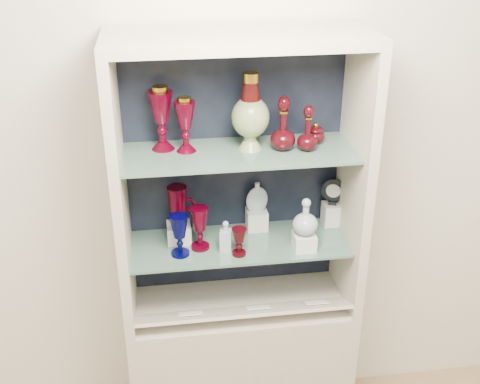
{
  "coord_description": "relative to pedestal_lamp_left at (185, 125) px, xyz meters",
  "views": [
    {
      "loc": [
        -0.31,
        -0.64,
        2.39
      ],
      "look_at": [
        0.0,
        1.53,
        1.3
      ],
      "focal_mm": 45.0,
      "sensor_mm": 36.0,
      "label": 1
    }
  ],
  "objects": [
    {
      "name": "label_card_2",
      "position": [
        -0.02,
        -0.17,
        -0.79
      ],
      "size": [
        0.1,
        0.06,
        0.03
      ],
      "primitive_type": "cube",
      "rotation": [
        -0.44,
        0.0,
        0.0
      ],
      "color": "white",
      "rests_on": "label_ledge"
    },
    {
      "name": "label_ledge",
      "position": [
        0.21,
        -0.17,
        -0.8
      ],
      "size": [
        0.92,
        0.17,
        0.09
      ],
      "primitive_type": "cube",
      "rotation": [
        -0.44,
        0.0,
        0.0
      ],
      "color": "beige",
      "rests_on": "cabinet_base"
    },
    {
      "name": "flat_flask",
      "position": [
        0.3,
        0.07,
        -0.37
      ],
      "size": [
        0.1,
        0.06,
        0.14
      ],
      "primitive_type": null,
      "rotation": [
        0.0,
        0.0,
        0.18
      ],
      "color": "silver",
      "rests_on": "riser_flat_flask"
    },
    {
      "name": "cabinet_top_cap",
      "position": [
        0.21,
        -0.06,
        0.34
      ],
      "size": [
        1.0,
        0.4,
        0.04
      ],
      "primitive_type": "cube",
      "color": "beige",
      "rests_on": "cabinet_side_left"
    },
    {
      "name": "clear_round_decanter",
      "position": [
        0.47,
        -0.12,
        -0.38
      ],
      "size": [
        0.13,
        0.13,
        0.16
      ],
      "primitive_type": null,
      "rotation": [
        0.0,
        0.0,
        -0.24
      ],
      "color": "#9CA8B8",
      "rests_on": "riser_clear_round_decanter"
    },
    {
      "name": "pedestal_lamp_right",
      "position": [
        -0.09,
        0.04,
        0.02
      ],
      "size": [
        0.12,
        0.12,
        0.26
      ],
      "primitive_type": null,
      "rotation": [
        0.0,
        0.0,
        0.23
      ],
      "color": "#4B0013",
      "rests_on": "shelf_upper"
    },
    {
      "name": "lidded_bowl",
      "position": [
        0.53,
        0.01,
        -0.07
      ],
      "size": [
        0.09,
        0.09,
        0.09
      ],
      "primitive_type": null,
      "rotation": [
        0.0,
        0.0,
        0.1
      ],
      "color": "#3D070D",
      "rests_on": "shelf_upper"
    },
    {
      "name": "cobalt_goblet",
      "position": [
        -0.05,
        -0.1,
        -0.44
      ],
      "size": [
        0.09,
        0.09,
        0.18
      ],
      "primitive_type": null,
      "rotation": [
        0.0,
        0.0,
        0.26
      ],
      "color": "#00003E",
      "rests_on": "shelf_lower"
    },
    {
      "name": "shelf_lower",
      "position": [
        0.21,
        -0.04,
        -0.54
      ],
      "size": [
        0.92,
        0.34,
        0.01
      ],
      "primitive_type": "cube",
      "color": "slate",
      "rests_on": "cabinet_side_left"
    },
    {
      "name": "riser_cameo_medallion",
      "position": [
        0.64,
        0.07,
        -0.48
      ],
      "size": [
        0.08,
        0.08,
        0.1
      ],
      "primitive_type": "cube",
      "color": "silver",
      "rests_on": "shelf_lower"
    },
    {
      "name": "label_card_0",
      "position": [
        0.27,
        -0.17,
        -0.79
      ],
      "size": [
        0.1,
        0.06,
        0.03
      ],
      "primitive_type": "cube",
      "rotation": [
        -0.44,
        0.0,
        0.0
      ],
      "color": "white",
      "rests_on": "label_ledge"
    },
    {
      "name": "cabinet_side_left",
      "position": [
        -0.27,
        -0.06,
        -0.26
      ],
      "size": [
        0.04,
        0.4,
        1.15
      ],
      "primitive_type": "cube",
      "color": "beige",
      "rests_on": "cabinet_base"
    },
    {
      "name": "ruby_decanter_a",
      "position": [
        0.48,
        -0.06,
        -0.01
      ],
      "size": [
        0.11,
        0.11,
        0.21
      ],
      "primitive_type": null,
      "rotation": [
        0.0,
        0.0,
        -0.35
      ],
      "color": "#3D070D",
      "rests_on": "shelf_upper"
    },
    {
      "name": "ruby_goblet_tall",
      "position": [
        0.04,
        -0.06,
        -0.44
      ],
      "size": [
        0.1,
        0.1,
        0.19
      ],
      "primitive_type": null,
      "rotation": [
        0.0,
        0.0,
        -0.25
      ],
      "color": "#4B0013",
      "rests_on": "shelf_lower"
    },
    {
      "name": "enamel_urn",
      "position": [
        0.26,
        -0.01,
        0.04
      ],
      "size": [
        0.16,
        0.16,
        0.31
      ],
      "primitive_type": null,
      "rotation": [
        0.0,
        0.0,
        0.06
      ],
      "color": "#083F16",
      "rests_on": "shelf_upper"
    },
    {
      "name": "cabinet_back_panel",
      "position": [
        0.21,
        0.13,
        -0.26
      ],
      "size": [
        0.98,
        0.02,
        1.15
      ],
      "primitive_type": "cube",
      "color": "black",
      "rests_on": "cabinet_base"
    },
    {
      "name": "shelf_upper",
      "position": [
        0.21,
        -0.04,
        -0.12
      ],
      "size": [
        0.92,
        0.34,
        0.01
      ],
      "primitive_type": "cube",
      "color": "slate",
      "rests_on": "cabinet_side_left"
    },
    {
      "name": "riser_ruby_pitcher",
      "position": [
        -0.05,
        0.01,
        -0.49
      ],
      "size": [
        0.1,
        0.1,
        0.08
      ],
      "primitive_type": "cube",
      "color": "silver",
      "rests_on": "shelf_lower"
    },
    {
      "name": "riser_clear_round_decanter",
      "position": [
        0.47,
        -0.12,
        -0.5
      ],
      "size": [
        0.09,
        0.09,
        0.07
      ],
      "primitive_type": "cube",
      "color": "silver",
      "rests_on": "shelf_lower"
    },
    {
      "name": "riser_flat_flask",
      "position": [
        0.3,
        0.07,
        -0.49
      ],
      "size": [
        0.09,
        0.09,
        0.09
      ],
      "primitive_type": "cube",
      "color": "silver",
      "rests_on": "shelf_lower"
    },
    {
      "name": "ruby_goblet_small",
      "position": [
        0.19,
        -0.13,
        -0.47
      ],
      "size": [
        0.06,
        0.06,
        0.12
      ],
      "primitive_type": null,
      "rotation": [
        0.0,
        0.0,
        0.0
      ],
      "color": "#3D070D",
      "rests_on": "shelf_lower"
    },
    {
      "name": "cabinet_base",
      "position": [
        0.21,
        -0.06,
        -1.21
      ],
      "size": [
        1.0,
        0.4,
        0.75
      ],
      "primitive_type": "cube",
      "color": "beige",
      "rests_on": "ground"
    },
    {
      "name": "ruby_decanter_b",
      "position": [
        0.38,
        -0.04,
        0.01
      ],
      "size": [
        0.13,
        0.13,
        0.23
      ],
      "primitive_type": null,
      "rotation": [
        0.0,
        0.0,
        -0.4
      ],
      "color": "#3D070D",
      "rests_on": "shelf_upper"
    },
    {
      "name": "label_card_1",
      "position": [
        0.53,
        -0.17,
        -0.79
      ],
      "size": [
        0.1,
        0.06,
        0.03
      ],
      "primitive_type": "cube",
      "rotation": [
        -0.44,
        0.0,
        0.0
      ],
      "color": "white",
      "rests_on": "label_ledge"
    },
    {
      "name": "cameo_medallion",
      "position": [
        0.64,
        0.07,
        -0.37
      ],
      "size": [
        0.11,
        0.07,
        0.12
      ],
      "primitive_type": null,
      "rotation": [
        0.0,
        0.0,
        -0.37
      ],
      "color": "black",
      "rests_on": "riser_cameo_medallion"
    },
    {
      "name": "ruby_pitcher",
      "position": [
        -0.05,
        0.01,
        -0.36
      ],
      "size": [
        0.14,
        0.1,
        0.18
      ],
      "primitive_type": null,
      "rotation": [
        0.0,
        0.0,
        -0.11
      ],
      "color": "#4B0013",
      "rests_on": "riser_ruby_pitcher"
    },
    {
      "name": "clear_square_bottle",
      "position": [
        0.14,
        -0.09,
        -0.46
      ],
      "size": [
        0.06,
        0.06,
        0.14
      ],
      "primitive_type": null,
      "rotation": [
        0.0,
        0.0,
        -0.22
      ],
      "color": "#9CA8B8",
      "rests_on": "shelf_lower"
    },
    {
      "name": "cabinet_side_right",
      "position": [
        0.69,
        -0.06,
        -0.26
      ],
      "size": [
        0.04,
        0.4,
        1.15
      ],
      "primitive_type": "cube",
      "color": "beige",
      "rests_on": "cabinet_base"
    },
    {
      "name": "pedestal_lamp_left",
      "position": [
        0.0,
        0.0,
        0.0
      ],
      "size": [
        0.11,
        0.11,
        0.22
      ],
      "primitive_type": null,
      "rotation": [
        0.0,
        0.0,
        -0.35
      ],
      "color": "#4B0013",
      "rests_on": "shelf_upper"
    },
    {
      "name": "wall_back",
      "position": [
        0.21,
        0.16,
        -0.18
      ],
      "size": [
        3.5,
        0.02,
        2.8
      ],
      "primitive_type": "cube",
      "color": "silver",
      "rests_on": "ground"
    }
  ]
}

